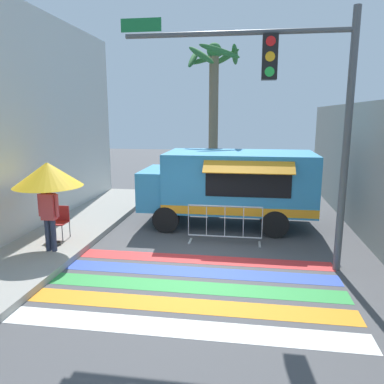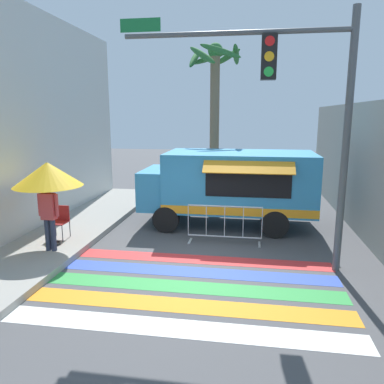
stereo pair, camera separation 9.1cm
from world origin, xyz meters
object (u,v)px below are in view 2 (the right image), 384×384
object	(u,v)px
traffic_signal_pole	(298,96)
palm_tree	(215,94)
food_truck	(226,183)
vendor_person	(49,212)
barricade_front	(225,225)
patio_umbrella	(48,174)
folding_chair	(60,219)

from	to	relation	value
traffic_signal_pole	palm_tree	world-z (taller)	palm_tree
food_truck	palm_tree	distance (m)	5.12
vendor_person	food_truck	bearing A→B (deg)	37.43
traffic_signal_pole	barricade_front	size ratio (longest dim) A/B	2.76
patio_umbrella	barricade_front	size ratio (longest dim) A/B	1.06
folding_chair	vendor_person	xyz separation A→B (m)	(0.26, -0.97, 0.44)
patio_umbrella	palm_tree	xyz separation A→B (m)	(3.44, 7.22, 2.29)
food_truck	folding_chair	bearing A→B (deg)	-150.28
barricade_front	food_truck	bearing A→B (deg)	92.71
folding_chair	barricade_front	distance (m)	4.49
food_truck	traffic_signal_pole	world-z (taller)	traffic_signal_pole
food_truck	traffic_signal_pole	xyz separation A→B (m)	(1.67, -3.24, 2.47)
palm_tree	patio_umbrella	bearing A→B (deg)	-115.51
traffic_signal_pole	palm_tree	distance (m)	7.79
palm_tree	food_truck	bearing A→B (deg)	-78.89
food_truck	patio_umbrella	distance (m)	5.30
traffic_signal_pole	palm_tree	xyz separation A→B (m)	(-2.48, 7.37, 0.44)
barricade_front	patio_umbrella	bearing A→B (deg)	-163.65
food_truck	barricade_front	xyz separation A→B (m)	(0.09, -1.82, -0.85)
patio_umbrella	folding_chair	xyz separation A→B (m)	(-0.10, 0.60, -1.32)
traffic_signal_pole	patio_umbrella	world-z (taller)	traffic_signal_pole
food_truck	palm_tree	xyz separation A→B (m)	(-0.81, 4.13, 2.92)
traffic_signal_pole	barricade_front	xyz separation A→B (m)	(-1.59, 1.43, -3.32)
folding_chair	vendor_person	world-z (taller)	vendor_person
folding_chair	food_truck	bearing A→B (deg)	13.96
barricade_front	palm_tree	distance (m)	7.09
food_truck	patio_umbrella	xyz separation A→B (m)	(-4.25, -3.09, 0.63)
patio_umbrella	palm_tree	world-z (taller)	palm_tree
patio_umbrella	barricade_front	world-z (taller)	patio_umbrella
food_truck	patio_umbrella	world-z (taller)	food_truck
vendor_person	barricade_front	xyz separation A→B (m)	(4.18, 1.64, -0.60)
vendor_person	barricade_front	distance (m)	4.53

